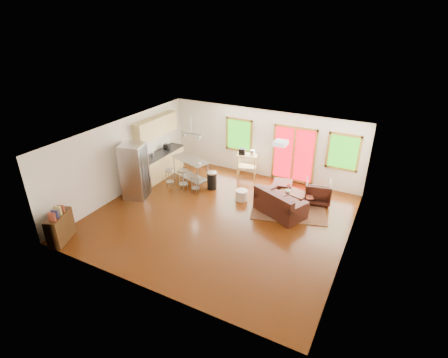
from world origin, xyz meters
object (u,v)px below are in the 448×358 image
at_px(refrigerator, 135,171).
at_px(loveseat, 279,205).
at_px(ottoman, 282,188).
at_px(island, 191,167).
at_px(rug, 288,208).
at_px(armchair, 318,190).
at_px(coffee_table, 294,193).
at_px(kitchen_cart, 246,158).

bearing_deg(refrigerator, loveseat, -2.90).
xyz_separation_m(ottoman, island, (-3.28, -0.79, 0.44)).
height_order(loveseat, ottoman, loveseat).
bearing_deg(rug, armchair, 50.72).
height_order(rug, coffee_table, coffee_table).
distance_m(ottoman, refrigerator, 5.09).
relative_size(rug, coffee_table, 2.31).
relative_size(ottoman, kitchen_cart, 0.56).
bearing_deg(coffee_table, refrigerator, -156.40).
distance_m(coffee_table, kitchen_cart, 2.51).
distance_m(coffee_table, refrigerator, 5.40).
bearing_deg(kitchen_cart, refrigerator, -130.06).
xyz_separation_m(rug, ottoman, (-0.54, 0.91, 0.20)).
bearing_deg(island, armchair, 9.31).
distance_m(armchair, ottoman, 1.27).
height_order(armchair, island, island).
distance_m(rug, loveseat, 0.60).
bearing_deg(coffee_table, armchair, 25.97).
bearing_deg(ottoman, armchair, -2.08).
relative_size(rug, ottoman, 3.65).
distance_m(rug, armchair, 1.19).
relative_size(ottoman, island, 0.40).
relative_size(coffee_table, ottoman, 1.58).
relative_size(loveseat, ottoman, 2.76).
distance_m(armchair, island, 4.59).
bearing_deg(island, refrigerator, -121.74).
xyz_separation_m(loveseat, ottoman, (-0.38, 1.39, -0.11)).
bearing_deg(coffee_table, rug, -90.87).
bearing_deg(loveseat, ottoman, 129.31).
distance_m(rug, ottoman, 1.08).
xyz_separation_m(armchair, kitchen_cart, (-2.93, 0.69, 0.36)).
relative_size(loveseat, coffee_table, 1.75).
relative_size(coffee_table, kitchen_cart, 0.88).
xyz_separation_m(rug, island, (-3.82, 0.12, 0.65)).
bearing_deg(armchair, ottoman, -15.73).
relative_size(armchair, island, 0.52).
bearing_deg(rug, loveseat, -109.04).
bearing_deg(island, coffee_table, 6.00).
xyz_separation_m(refrigerator, kitchen_cart, (2.67, 3.18, -0.16)).
height_order(loveseat, armchair, armchair).
relative_size(refrigerator, kitchen_cart, 1.65).
relative_size(coffee_table, refrigerator, 0.53).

